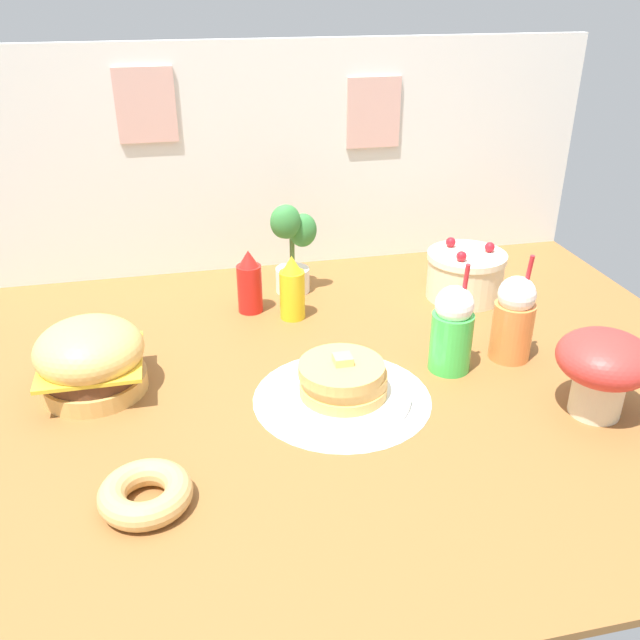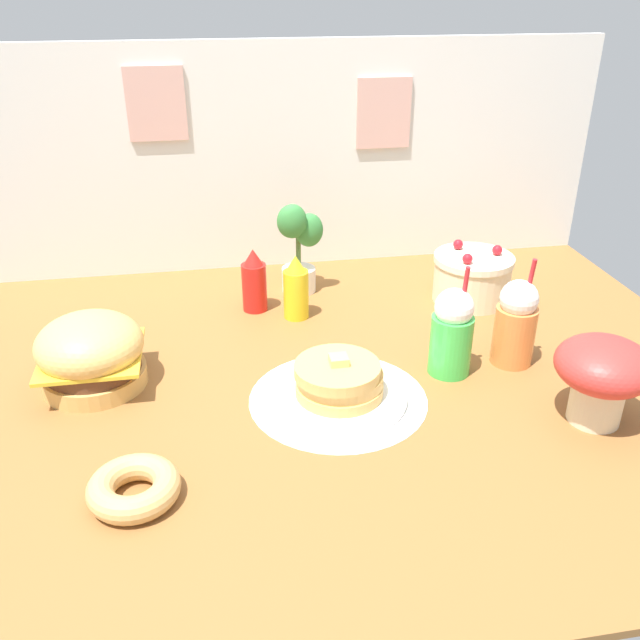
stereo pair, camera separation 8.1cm
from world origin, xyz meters
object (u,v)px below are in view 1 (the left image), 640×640
layer_cake (465,275)px  mushroom_stool (603,366)px  burger (91,359)px  cream_soda_cup (452,329)px  orange_float_cup (514,319)px  mustard_bottle (291,290)px  donut_pink_glaze (145,493)px  potted_plant (292,245)px  ketchup_bottle (249,283)px  pancake_stack (343,383)px

layer_cake → mushroom_stool: 0.73m
burger → mushroom_stool: 1.31m
cream_soda_cup → orange_float_cup: bearing=6.4°
layer_cake → mustard_bottle: 0.61m
burger → donut_pink_glaze: size_ratio=1.43×
mushroom_stool → mustard_bottle: bearing=133.3°
layer_cake → potted_plant: size_ratio=0.82×
layer_cake → donut_pink_glaze: layer_cake is taller
layer_cake → orange_float_cup: bearing=-95.0°
mustard_bottle → cream_soda_cup: cream_soda_cup is taller
ketchup_bottle → mustard_bottle: 0.15m
burger → layer_cake: size_ratio=1.06×
layer_cake → donut_pink_glaze: (-1.07, -0.82, -0.05)m
orange_float_cup → ketchup_bottle: bearing=146.1°
layer_cake → mustard_bottle: bearing=-177.5°
burger → donut_pink_glaze: 0.51m
pancake_stack → mushroom_stool: mushroom_stool is taller
cream_soda_cup → burger: bearing=174.1°
burger → donut_pink_glaze: burger is taller
ketchup_bottle → orange_float_cup: orange_float_cup is taller
burger → mushroom_stool: bearing=-17.1°
mustard_bottle → orange_float_cup: 0.69m
cream_soda_cup → mustard_bottle: bearing=132.5°
pancake_stack → donut_pink_glaze: size_ratio=1.83×
ketchup_bottle → mustard_bottle: (0.12, -0.08, 0.00)m
cream_soda_cup → potted_plant: potted_plant is taller
mushroom_stool → potted_plant: bearing=124.5°
burger → cream_soda_cup: cream_soda_cup is taller
potted_plant → mushroom_stool: size_ratio=1.39×
mustard_bottle → donut_pink_glaze: bearing=-119.9°
donut_pink_glaze → mushroom_stool: 1.13m
pancake_stack → potted_plant: (-0.00, 0.70, 0.13)m
cream_soda_cup → donut_pink_glaze: (-0.84, -0.38, -0.09)m
ketchup_bottle → donut_pink_glaze: bearing=-111.0°
pancake_stack → layer_cake: bearing=42.9°
pancake_stack → orange_float_cup: size_ratio=1.13×
mustard_bottle → pancake_stack: bearing=-84.9°
burger → cream_soda_cup: 0.98m
burger → pancake_stack: burger is taller
ketchup_bottle → orange_float_cup: (0.70, -0.47, 0.03)m
mustard_bottle → donut_pink_glaze: mustard_bottle is taller
layer_cake → orange_float_cup: (-0.04, -0.42, 0.04)m
burger → mushroom_stool: (1.25, -0.39, 0.04)m
pancake_stack → cream_soda_cup: 0.35m
cream_soda_cup → potted_plant: size_ratio=0.98×
cream_soda_cup → potted_plant: bearing=118.8°
pancake_stack → cream_soda_cup: size_ratio=1.13×
layer_cake → ketchup_bottle: (-0.73, 0.05, 0.02)m
potted_plant → burger: bearing=-141.1°
pancake_stack → mustard_bottle: 0.50m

